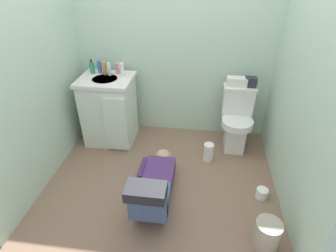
{
  "coord_description": "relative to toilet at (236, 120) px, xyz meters",
  "views": [
    {
      "loc": [
        0.34,
        -2.07,
        1.97
      ],
      "look_at": [
        0.02,
        0.3,
        0.45
      ],
      "focal_mm": 28.66,
      "sensor_mm": 36.0,
      "label": 1
    }
  ],
  "objects": [
    {
      "name": "bottle_amber",
      "position": [
        -1.54,
        0.06,
        0.53
      ],
      "size": [
        0.04,
        0.04,
        0.15
      ],
      "primitive_type": "cylinder",
      "color": "#CD8835",
      "rests_on": "vanity_cabinet"
    },
    {
      "name": "wall_left",
      "position": [
        -1.97,
        -0.67,
        0.83
      ],
      "size": [
        0.08,
        1.94,
        2.4
      ],
      "primitive_type": "cube",
      "color": "#B2CCB6",
      "rests_on": "ground_plane"
    },
    {
      "name": "toiletry_bag",
      "position": [
        0.11,
        0.09,
        0.44
      ],
      "size": [
        0.12,
        0.09,
        0.11
      ],
      "primitive_type": "cube",
      "color": "#26262D",
      "rests_on": "toilet"
    },
    {
      "name": "ground_plane",
      "position": [
        -0.78,
        -0.67,
        -0.39
      ],
      "size": [
        2.8,
        2.94,
        0.04
      ],
      "primitive_type": "cube",
      "color": "#82624D"
    },
    {
      "name": "wall_back",
      "position": [
        -0.78,
        0.33,
        0.83
      ],
      "size": [
        2.46,
        0.08,
        2.4
      ],
      "primitive_type": "cube",
      "color": "#B2CCB6",
      "rests_on": "ground_plane"
    },
    {
      "name": "bottle_pink",
      "position": [
        -1.39,
        0.11,
        0.52
      ],
      "size": [
        0.06,
        0.06,
        0.13
      ],
      "primitive_type": "cylinder",
      "color": "pink",
      "rests_on": "vanity_cabinet"
    },
    {
      "name": "wall_right",
      "position": [
        0.42,
        -0.67,
        0.83
      ],
      "size": [
        0.08,
        1.94,
        2.4
      ],
      "primitive_type": "cube",
      "color": "#B2CCB6",
      "rests_on": "ground_plane"
    },
    {
      "name": "toilet",
      "position": [
        0.0,
        0.0,
        0.0
      ],
      "size": [
        0.36,
        0.46,
        0.75
      ],
      "color": "silver",
      "rests_on": "ground_plane"
    },
    {
      "name": "vanity_cabinet",
      "position": [
        -1.5,
        -0.05,
        0.05
      ],
      "size": [
        0.6,
        0.53,
        0.82
      ],
      "color": "silver",
      "rests_on": "ground_plane"
    },
    {
      "name": "bottle_blue",
      "position": [
        -1.61,
        0.1,
        0.53
      ],
      "size": [
        0.05,
        0.05,
        0.15
      ],
      "primitive_type": "cylinder",
      "color": "#426BB4",
      "rests_on": "vanity_cabinet"
    },
    {
      "name": "soap_dispenser",
      "position": [
        -1.69,
        0.08,
        0.52
      ],
      "size": [
        0.06,
        0.06,
        0.17
      ],
      "color": "#338E65",
      "rests_on": "vanity_cabinet"
    },
    {
      "name": "bottle_white",
      "position": [
        -1.33,
        0.03,
        0.53
      ],
      "size": [
        0.04,
        0.04,
        0.16
      ],
      "primitive_type": "cylinder",
      "color": "silver",
      "rests_on": "vanity_cabinet"
    },
    {
      "name": "person_plumber",
      "position": [
        -0.8,
        -0.98,
        -0.19
      ],
      "size": [
        0.39,
        1.06,
        0.52
      ],
      "color": "#512D6B",
      "rests_on": "ground_plane"
    },
    {
      "name": "faucet",
      "position": [
        -1.5,
        0.1,
        0.5
      ],
      "size": [
        0.02,
        0.02,
        0.1
      ],
      "primitive_type": "cylinder",
      "color": "silver",
      "rests_on": "vanity_cabinet"
    },
    {
      "name": "tissue_box",
      "position": [
        -0.04,
        0.09,
        0.43
      ],
      "size": [
        0.22,
        0.11,
        0.1
      ],
      "primitive_type": "cube",
      "color": "silver",
      "rests_on": "toilet"
    },
    {
      "name": "paper_towel_roll",
      "position": [
        -0.3,
        -0.32,
        -0.26
      ],
      "size": [
        0.11,
        0.11,
        0.22
      ],
      "primitive_type": "cylinder",
      "color": "white",
      "rests_on": "ground_plane"
    },
    {
      "name": "toilet_paper_roll",
      "position": [
        0.22,
        -0.82,
        -0.32
      ],
      "size": [
        0.11,
        0.11,
        0.1
      ],
      "primitive_type": "cylinder",
      "color": "white",
      "rests_on": "ground_plane"
    },
    {
      "name": "bottle_clear",
      "position": [
        -1.48,
        0.04,
        0.53
      ],
      "size": [
        0.04,
        0.04,
        0.15
      ],
      "primitive_type": "cylinder",
      "color": "silver",
      "rests_on": "vanity_cabinet"
    },
    {
      "name": "trash_can",
      "position": [
        0.16,
        -1.34,
        -0.24
      ],
      "size": [
        0.21,
        0.21,
        0.26
      ],
      "primitive_type": "cylinder",
      "color": "#A29684",
      "rests_on": "ground_plane"
    }
  ]
}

